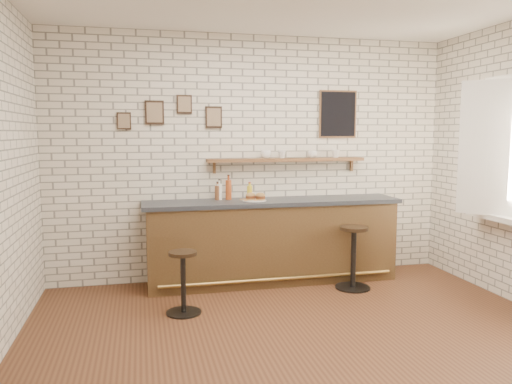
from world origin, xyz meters
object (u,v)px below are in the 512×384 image
at_px(bar_counter, 273,241).
at_px(bitters_bottle_amber, 229,189).
at_px(bitters_bottle_white, 219,191).
at_px(bar_stool_right, 353,255).
at_px(bar_stool_left, 183,280).
at_px(shelf_cup_c, 312,154).
at_px(ciabatta_sandwich, 255,196).
at_px(condiment_bottle_yellow, 250,192).
at_px(sandwich_plate, 254,200).
at_px(shelf_cup_a, 266,154).
at_px(bitters_bottle_brown, 218,192).
at_px(shelf_cup_d, 336,154).
at_px(shelf_cup_b, 282,155).

distance_m(bar_counter, bitters_bottle_amber, 0.82).
relative_size(bitters_bottle_white, bar_stool_right, 0.34).
distance_m(bitters_bottle_white, bar_stool_left, 1.37).
bearing_deg(bitters_bottle_amber, shelf_cup_c, 2.96).
height_order(bar_counter, ciabatta_sandwich, ciabatta_sandwich).
bearing_deg(bar_counter, condiment_bottle_yellow, 150.22).
relative_size(sandwich_plate, shelf_cup_c, 2.47).
distance_m(ciabatta_sandwich, shelf_cup_a, 0.57).
distance_m(shelf_cup_a, shelf_cup_c, 0.60).
relative_size(bar_counter, bitters_bottle_brown, 13.99).
bearing_deg(bitters_bottle_white, bitters_bottle_brown, 180.00).
distance_m(ciabatta_sandwich, bitters_bottle_white, 0.44).
relative_size(sandwich_plate, shelf_cup_d, 2.61).
distance_m(bar_counter, bitters_bottle_brown, 0.89).
height_order(bar_counter, shelf_cup_c, shelf_cup_c).
height_order(ciabatta_sandwich, condiment_bottle_yellow, condiment_bottle_yellow).
relative_size(shelf_cup_b, shelf_cup_c, 0.85).
xyz_separation_m(condiment_bottle_yellow, bar_stool_left, (-0.90, -1.00, -0.75)).
bearing_deg(bitters_bottle_brown, shelf_cup_c, 2.63).
xyz_separation_m(bitters_bottle_brown, bar_stool_right, (1.49, -0.63, -0.71)).
relative_size(ciabatta_sandwich, shelf_cup_b, 2.78).
height_order(sandwich_plate, condiment_bottle_yellow, condiment_bottle_yellow).
height_order(sandwich_plate, shelf_cup_a, shelf_cup_a).
height_order(bar_counter, bar_stool_right, bar_counter).
bearing_deg(shelf_cup_c, shelf_cup_a, 100.46).
bearing_deg(bitters_bottle_amber, bitters_bottle_brown, 180.00).
xyz_separation_m(bitters_bottle_amber, shelf_cup_a, (0.48, 0.06, 0.42)).
bearing_deg(bar_stool_right, bar_stool_left, -169.50).
bearing_deg(shelf_cup_d, shelf_cup_b, 176.00).
height_order(bar_stool_right, shelf_cup_c, shelf_cup_c).
xyz_separation_m(bitters_bottle_white, shelf_cup_a, (0.59, 0.06, 0.44)).
xyz_separation_m(sandwich_plate, bar_stool_right, (1.08, -0.45, -0.62)).
distance_m(bitters_bottle_brown, shelf_cup_b, 0.93).
bearing_deg(shelf_cup_b, condiment_bottle_yellow, 149.37).
bearing_deg(shelf_cup_a, bitters_bottle_amber, 160.38).
height_order(ciabatta_sandwich, bar_stool_right, ciabatta_sandwich).
relative_size(condiment_bottle_yellow, shelf_cup_d, 1.91).
bearing_deg(sandwich_plate, bitters_bottle_brown, 156.28).
xyz_separation_m(ciabatta_sandwich, shelf_cup_a, (0.19, 0.24, 0.49)).
relative_size(bar_stool_right, shelf_cup_c, 6.48).
xyz_separation_m(bitters_bottle_amber, bar_stool_left, (-0.64, -1.00, -0.79)).
distance_m(bar_counter, shelf_cup_b, 1.07).
height_order(bitters_bottle_brown, bar_stool_right, bitters_bottle_brown).
xyz_separation_m(bitters_bottle_white, bitters_bottle_amber, (0.11, 0.00, 0.02)).
height_order(bar_stool_right, shelf_cup_d, shelf_cup_d).
bearing_deg(shelf_cup_d, bar_stool_left, -156.57).
xyz_separation_m(shelf_cup_a, shelf_cup_d, (0.92, 0.00, 0.00)).
relative_size(bitters_bottle_white, shelf_cup_d, 2.31).
height_order(condiment_bottle_yellow, shelf_cup_d, shelf_cup_d).
bearing_deg(shelf_cup_a, bar_counter, -106.60).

